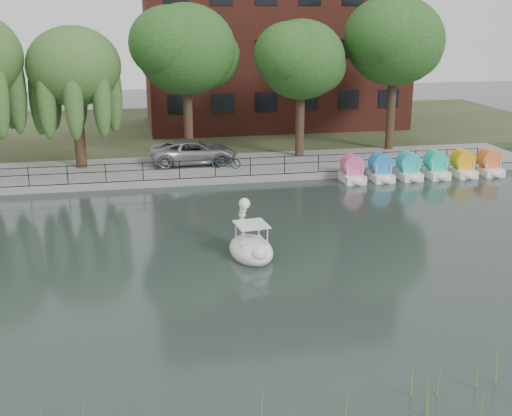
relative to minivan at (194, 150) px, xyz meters
name	(u,v)px	position (x,y,z in m)	size (l,w,h in m)	color
ground_plane	(264,274)	(0.86, -16.60, -1.24)	(120.00, 120.00, 0.00)	#313E3B
promenade	(209,168)	(0.86, -0.60, -1.04)	(40.00, 6.00, 0.40)	gray
kerb	(216,181)	(0.86, -3.55, -1.04)	(40.00, 0.25, 0.40)	gray
land_strip	(188,129)	(0.86, 13.40, -1.06)	(60.00, 22.00, 0.36)	#47512D
railing	(215,163)	(0.86, -3.35, -0.10)	(32.00, 0.05, 1.00)	black
apartment_building	(273,10)	(7.86, 13.37, 8.12)	(20.00, 10.07, 18.00)	#4C1E16
willow_mid	(74,67)	(-6.64, 0.40, 5.01)	(5.32, 5.32, 8.15)	#473323
broadleaf_center	(186,50)	(-0.14, 1.40, 5.82)	(6.00, 6.00, 9.25)	#473323
broadleaf_right	(301,60)	(6.86, 0.90, 5.15)	(5.40, 5.40, 8.32)	#473323
broadleaf_far	(395,42)	(13.36, 1.90, 6.16)	(6.30, 6.30, 9.71)	#473323
minivan	(194,150)	(0.00, 0.00, 0.00)	(6.04, 2.78, 1.68)	gray
bicycle	(226,160)	(1.75, -1.58, -0.34)	(1.72, 0.60, 1.00)	gray
swan_boat	(251,245)	(0.71, -14.81, -0.76)	(1.92, 2.75, 2.19)	white
pedal_boat_row	(422,168)	(12.79, -4.47, -0.63)	(9.65, 1.70, 1.40)	white
reed_bank	(431,399)	(2.86, -26.10, -0.64)	(24.00, 2.40, 1.20)	#669938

